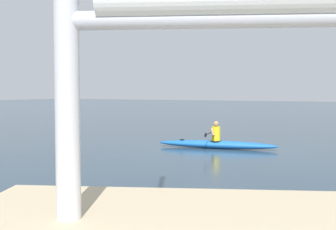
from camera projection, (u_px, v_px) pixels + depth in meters
The scene contains 4 objects.
ground_plane at pixel (216, 152), 15.74m from camera, with size 160.00×160.00×0.00m, color #283D4C.
kayak at pixel (217, 144), 16.60m from camera, with size 4.75×1.39×0.31m.
kayaker at pixel (215, 132), 16.59m from camera, with size 0.60×2.35×0.76m.
mooring_buoy_channel_marker at pixel (68, 148), 14.57m from camera, with size 0.59×0.59×0.63m.
Camera 1 is at (-5.70, 14.67, 2.25)m, focal length 45.32 mm.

